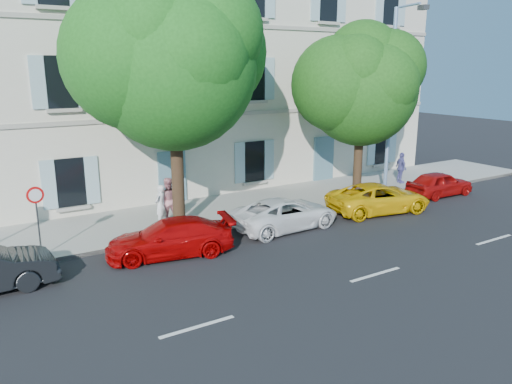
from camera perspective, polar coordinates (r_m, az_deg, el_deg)
ground at (r=18.73m, az=4.80°, el=-5.20°), size 90.00×90.00×0.00m
sidewalk at (r=22.26m, az=-2.02°, el=-1.79°), size 36.00×4.50×0.15m
kerb at (r=20.48m, az=1.01°, el=-3.20°), size 36.00×0.16×0.16m
building at (r=26.54m, az=-8.49°, el=13.62°), size 28.00×7.00×12.00m
car_red_coupe at (r=17.02m, az=-9.80°, el=-5.19°), size 4.52×2.59×1.23m
car_white_coupe at (r=19.52m, az=3.36°, el=-2.47°), size 4.47×2.18×1.22m
car_yellow_supercar at (r=22.34m, az=13.87°, el=-0.65°), size 4.87×2.88×1.27m
car_red_hatchback at (r=25.98m, az=20.24°, el=0.90°), size 3.65×1.55×1.23m
tree_left at (r=18.65m, az=-9.43°, el=13.88°), size 6.02×6.02×9.34m
tree_right at (r=23.52m, az=11.97°, el=11.27°), size 5.03×5.03×7.75m
road_sign at (r=17.40m, az=-23.80°, el=-1.54°), size 0.55×0.09×2.36m
street_lamp at (r=24.26m, az=15.47°, el=11.00°), size 0.47×1.86×8.66m
pedestrian_a at (r=19.67m, az=-10.86°, el=-1.52°), size 0.71×0.67×1.62m
pedestrian_b at (r=20.07m, az=-10.08°, el=-0.90°), size 1.00×0.86×1.80m
pedestrian_c at (r=27.52m, az=16.25°, el=2.67°), size 0.68×1.04×1.64m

